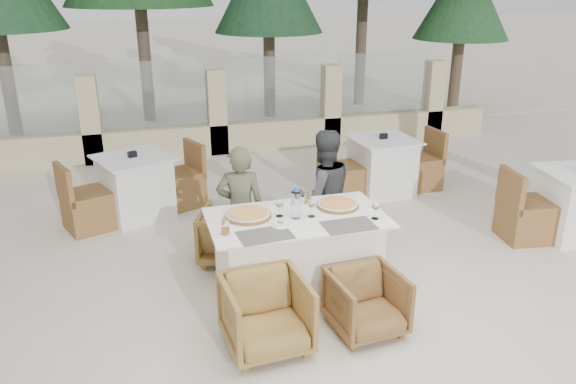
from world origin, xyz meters
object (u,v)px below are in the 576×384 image
object	(u,v)px
wine_glass_near	(312,207)
diner_left	(241,209)
olive_dish	(280,224)
armchair_far_left	(231,235)
pizza_left	(248,214)
bg_table_b	(382,166)
wine_glass_corner	(375,209)
armchair_far_right	(315,231)
beer_glass_left	(225,227)
diner_right	(323,195)
wine_glass_centre	(279,207)
bg_table_a	(136,187)
pizza_right	(338,204)
beer_glass_right	(308,197)
armchair_near_right	(366,302)
bg_table_c	(576,204)
armchair_near_left	(266,314)
dining_table	(297,255)
water_bottle	(296,203)

from	to	relation	value
wine_glass_near	diner_left	distance (m)	0.85
olive_dish	armchair_far_left	world-z (taller)	olive_dish
olive_dish	diner_left	size ratio (longest dim) A/B	0.08
wine_glass_near	diner_left	size ratio (longest dim) A/B	0.14
olive_dish	pizza_left	bearing A→B (deg)	129.20
pizza_left	bg_table_b	xyz separation A→B (m)	(2.29, 2.09, -0.41)
armchair_far_left	bg_table_b	world-z (taller)	bg_table_b
wine_glass_corner	armchair_far_right	bearing A→B (deg)	109.37
beer_glass_left	diner_right	distance (m)	1.43
armchair_far_left	bg_table_b	distance (m)	2.73
bg_table_b	wine_glass_centre	bearing A→B (deg)	-137.22
diner_left	bg_table_a	world-z (taller)	diner_left
pizza_right	beer_glass_left	size ratio (longest dim) A/B	2.91
wine_glass_near	bg_table_b	distance (m)	2.88
beer_glass_right	armchair_near_right	distance (m)	1.19
bg_table_c	wine_glass_centre	bearing A→B (deg)	-168.19
beer_glass_right	diner_right	bearing A→B (deg)	52.28
olive_dish	armchair_near_left	size ratio (longest dim) A/B	0.17
dining_table	diner_right	bearing A→B (deg)	53.83
bg_table_c	olive_dish	bearing A→B (deg)	-164.91
water_bottle	diner_left	distance (m)	0.78
dining_table	wine_glass_centre	world-z (taller)	wine_glass_centre
wine_glass_near	diner_right	xyz separation A→B (m)	(0.35, 0.67, -0.17)
pizza_left	bg_table_c	xyz separation A→B (m)	(3.83, 0.22, -0.41)
water_bottle	pizza_right	bearing A→B (deg)	17.52
diner_right	bg_table_c	bearing A→B (deg)	170.82
water_bottle	beer_glass_right	size ratio (longest dim) A/B	2.32
wine_glass_near	beer_glass_right	bearing A→B (deg)	77.93
wine_glass_corner	bg_table_b	bearing A→B (deg)	63.57
pizza_right	armchair_far_right	size ratio (longest dim) A/B	0.54
armchair_near_right	bg_table_a	size ratio (longest dim) A/B	0.36
bg_table_a	bg_table_c	distance (m)	5.17
wine_glass_centre	diner_left	distance (m)	0.64
olive_dish	armchair_far_right	distance (m)	1.04
pizza_right	beer_glass_right	bearing A→B (deg)	146.21
water_bottle	bg_table_a	xyz separation A→B (m)	(-1.37, 2.29, -0.53)
armchair_near_right	bg_table_c	xyz separation A→B (m)	(3.03, 1.09, 0.12)
armchair_far_left	bg_table_a	bearing A→B (deg)	-35.50
pizza_left	armchair_far_right	distance (m)	1.03
beer_glass_left	bg_table_a	distance (m)	2.60
pizza_right	wine_glass_near	distance (m)	0.35
bg_table_c	pizza_left	bearing A→B (deg)	-169.44
dining_table	armchair_near_left	size ratio (longest dim) A/B	2.43
armchair_near_right	bg_table_b	world-z (taller)	bg_table_b
pizza_left	pizza_right	xyz separation A→B (m)	(0.86, 0.00, -0.00)
beer_glass_left	armchair_far_left	size ratio (longest dim) A/B	0.21
bg_table_b	armchair_near_left	bearing A→B (deg)	-132.51
armchair_near_left	bg_table_c	xyz separation A→B (m)	(3.88, 1.08, 0.09)
wine_glass_corner	beer_glass_right	world-z (taller)	wine_glass_corner
wine_glass_near	bg_table_b	xyz separation A→B (m)	(1.74, 2.24, -0.48)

